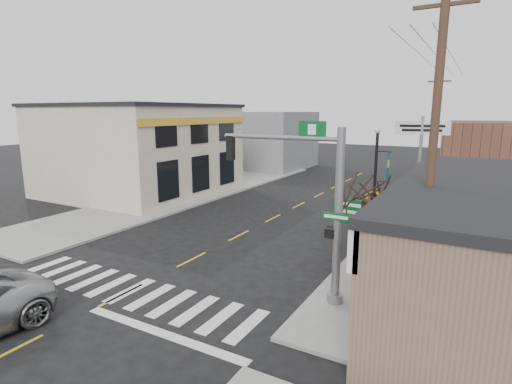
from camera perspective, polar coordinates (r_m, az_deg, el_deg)
The scene contains 19 objects.
ground at distance 15.52m, azimuth -18.63°, elevation -13.78°, with size 140.00×140.00×0.00m, color black.
sidewalk_right at distance 23.18m, azimuth 24.02°, elevation -5.58°, with size 6.00×38.00×0.13m, color gray.
sidewalk_left at distance 30.37m, azimuth -11.99°, elevation -0.96°, with size 6.00×38.00×0.13m, color gray.
center_line at distance 21.27m, azimuth -2.45°, elevation -6.23°, with size 0.12×56.00×0.01m, color gold.
crosswalk at distance 15.76m, azimuth -17.53°, elevation -13.29°, with size 11.00×2.20×0.01m, color silver.
left_building at distance 33.31m, azimuth -16.31°, elevation 5.73°, with size 12.00×12.00×6.80m, color beige.
bldg_distant_right at distance 39.41m, azimuth 31.15°, elevation 4.48°, with size 8.00×10.00×5.60m, color brown.
bldg_distant_left at distance 46.69m, azimuth 1.54°, elevation 7.45°, with size 9.00×10.00×6.40m, color gray.
traffic_signal_pole at distance 13.30m, azimuth 8.82°, elevation -0.56°, with size 4.76×0.38×6.03m.
guide_sign at distance 17.05m, azimuth 13.38°, elevation -3.82°, with size 1.72×0.14×3.00m.
fire_hydrant at distance 17.38m, azimuth 16.39°, elevation -9.03°, with size 0.22×0.22×0.71m.
ped_crossing_sign at distance 20.85m, azimuth 16.42°, elevation -1.50°, with size 1.03×0.07×2.66m.
lamp_post at distance 20.24m, azimuth 16.82°, elevation 2.17°, with size 0.72×0.57×5.58m.
dance_center_sign at distance 24.11m, azimuth 22.51°, elevation 6.57°, with size 2.86×0.18×6.08m.
bare_tree at distance 13.68m, azimuth 15.37°, elevation 1.28°, with size 2.55×2.55×5.10m.
shrub_front at distance 15.41m, azimuth 28.69°, elevation -12.38°, with size 1.25×1.25×0.94m, color #203919.
shrub_back at distance 17.71m, azimuth 24.15°, elevation -9.06°, with size 1.14×1.14×0.86m, color black.
utility_pole_near at distance 13.11m, azimuth 23.87°, elevation 4.98°, with size 1.72×0.26×9.90m.
utility_pole_far at distance 32.79m, azimuth 24.18°, elevation 7.52°, with size 1.58×0.24×9.06m.
Camera 1 is at (10.69, -9.22, 6.46)m, focal length 28.00 mm.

